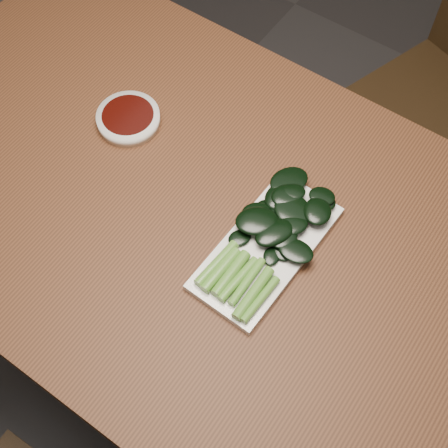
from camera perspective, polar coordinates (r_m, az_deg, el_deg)
ground at (r=1.80m, az=-0.91°, el=-11.28°), size 6.00×6.00×0.00m
table at (r=1.18m, az=-1.37°, el=-0.81°), size 1.40×0.80×0.75m
sauce_bowl at (r=1.24m, az=-8.73°, el=9.51°), size 0.12×0.12×0.03m
serving_plate at (r=1.08m, az=3.88°, el=-2.20°), size 0.15×0.29×0.01m
gai_lan at (r=1.07m, az=4.34°, el=-0.72°), size 0.16×0.31×0.03m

